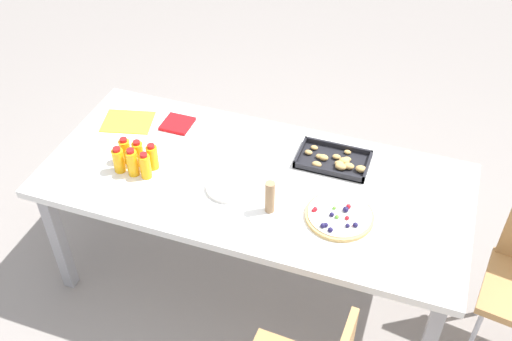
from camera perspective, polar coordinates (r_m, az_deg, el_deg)
ground_plane at (r=3.38m, az=-0.16°, el=-10.07°), size 12.00×12.00×0.00m
party_table at (r=2.88m, az=-0.19°, el=-1.65°), size 2.03×0.92×0.74m
juice_bottle_0 at (r=2.92m, az=-13.01°, el=0.98°), size 0.06×0.06×0.14m
juice_bottle_1 at (r=2.88m, az=-11.75°, el=0.76°), size 0.06×0.06×0.15m
juice_bottle_2 at (r=2.85m, az=-10.55°, el=0.43°), size 0.05×0.05×0.14m
juice_bottle_3 at (r=2.96m, az=-12.40°, el=1.87°), size 0.05×0.05×0.14m
juice_bottle_4 at (r=2.94m, az=-11.20°, el=1.63°), size 0.05×0.05×0.14m
juice_bottle_5 at (r=2.90m, az=-9.88°, el=1.29°), size 0.05×0.05×0.14m
fruit_pizza at (r=2.67m, az=7.98°, el=-4.29°), size 0.31×0.31×0.05m
snack_tray at (r=2.94m, az=7.53°, el=0.92°), size 0.35×0.22×0.04m
plate_stack at (r=2.78m, az=-2.67°, el=-1.62°), size 0.21×0.21×0.02m
napkin_stack at (r=3.19m, az=-7.54°, el=4.45°), size 0.15×0.15×0.02m
cardboard_tube at (r=2.63m, az=1.34°, el=-2.56°), size 0.04×0.04×0.16m
paper_folder at (r=3.26m, az=-12.16°, el=4.59°), size 0.30×0.26×0.01m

